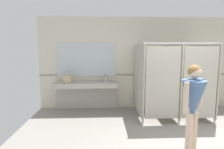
{
  "coord_description": "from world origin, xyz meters",
  "views": [
    {
      "loc": [
        -1.9,
        -3.07,
        1.85
      ],
      "look_at": [
        -1.69,
        1.6,
        1.22
      ],
      "focal_mm": 30.19,
      "sensor_mm": 36.0,
      "label": 1
    }
  ],
  "objects": [
    {
      "name": "wall_back",
      "position": [
        0.0,
        2.84,
        1.41
      ],
      "size": [
        7.78,
        0.12,
        2.83
      ],
      "primitive_type": "cube",
      "color": "beige",
      "rests_on": "ground_plane"
    },
    {
      "name": "wall_back_tile_band",
      "position": [
        0.0,
        2.78,
        1.05
      ],
      "size": [
        7.78,
        0.01,
        0.06
      ],
      "primitive_type": "cube",
      "color": "#9E937F",
      "rests_on": "wall_back"
    },
    {
      "name": "vanity_counter",
      "position": [
        -2.44,
        2.59,
        0.63
      ],
      "size": [
        1.89,
        0.53,
        0.98
      ],
      "color": "#B2ADA3",
      "rests_on": "ground_plane"
    },
    {
      "name": "mirror_panel",
      "position": [
        -2.44,
        2.77,
        1.53
      ],
      "size": [
        1.79,
        0.02,
        1.02
      ],
      "primitive_type": "cube",
      "color": "silver",
      "rests_on": "wall_back"
    },
    {
      "name": "bathroom_stalls",
      "position": [
        -0.04,
        1.82,
        1.05
      ],
      "size": [
        1.88,
        1.51,
        2.01
      ],
      "color": "#B2AD9E",
      "rests_on": "ground_plane"
    },
    {
      "name": "person_standing",
      "position": [
        -0.4,
        -0.07,
        1.0
      ],
      "size": [
        0.56,
        0.56,
        1.6
      ],
      "color": "beige",
      "rests_on": "ground_plane"
    },
    {
      "name": "handbag",
      "position": [
        -2.96,
        2.37,
        1.0
      ],
      "size": [
        0.23,
        0.14,
        0.37
      ],
      "color": "tan",
      "rests_on": "vanity_counter"
    },
    {
      "name": "soap_dispenser",
      "position": [
        -1.84,
        2.66,
        0.95
      ],
      "size": [
        0.07,
        0.07,
        0.2
      ],
      "color": "white",
      "rests_on": "vanity_counter"
    }
  ]
}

